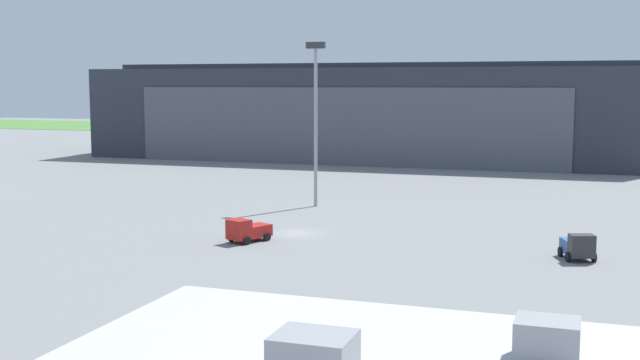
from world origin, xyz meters
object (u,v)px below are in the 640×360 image
Objects in this scene: maintenance_hangar at (365,113)px; apron_light_mast at (316,112)px; pushback_tractor at (578,246)px; baggage_tug at (247,230)px.

apron_light_mast reaches higher than maintenance_hangar.
maintenance_hangar is at bearing 116.71° from pushback_tractor.
maintenance_hangar reaches higher than baggage_tug.
baggage_tug is at bearing -87.06° from apron_light_mast.
apron_light_mast is (12.11, -65.25, 2.57)m from maintenance_hangar.
baggage_tug is at bearing -81.47° from maintenance_hangar.
maintenance_hangar is 97.54m from pushback_tractor.
pushback_tractor reaches higher than baggage_tug.
apron_light_mast is (-1.21, 23.58, 10.65)m from baggage_tug.
apron_light_mast reaches higher than baggage_tug.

